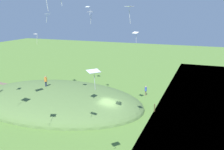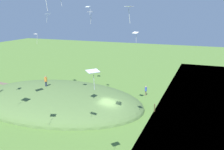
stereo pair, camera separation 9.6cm
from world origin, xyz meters
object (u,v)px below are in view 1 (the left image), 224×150
at_px(kite_8, 36,35).
at_px(kite_15, 129,8).
at_px(kite_7, 94,72).
at_px(kite_13, 88,7).
at_px(kite_1, 47,14).
at_px(kite_4, 91,12).
at_px(person_on_hilltop, 146,89).
at_px(person_walking_path, 46,80).
at_px(mooring_post, 155,108).
at_px(kite_10, 135,33).

bearing_deg(kite_8, kite_15, 152.78).
height_order(kite_7, kite_13, kite_13).
bearing_deg(kite_1, kite_15, 146.00).
xyz_separation_m(kite_4, kite_15, (-7.07, 6.41, 0.43)).
height_order(kite_8, kite_15, kite_15).
distance_m(person_on_hilltop, kite_8, 20.00).
bearing_deg(kite_13, kite_7, 117.43).
bearing_deg(kite_15, person_on_hilltop, -82.74).
height_order(person_walking_path, mooring_post, person_walking_path).
xyz_separation_m(person_walking_path, kite_1, (1.06, -3.02, 9.99)).
bearing_deg(person_walking_path, kite_10, 117.92).
bearing_deg(person_walking_path, kite_8, -81.29).
distance_m(kite_1, kite_10, 15.87).
relative_size(kite_1, kite_15, 0.87).
bearing_deg(kite_7, person_on_hilltop, -85.92).
height_order(person_on_hilltop, kite_13, kite_13).
xyz_separation_m(kite_1, kite_4, (-10.26, 5.29, 0.34)).
height_order(person_walking_path, kite_15, kite_15).
distance_m(kite_10, kite_15, 9.59).
bearing_deg(kite_4, person_on_hilltop, -114.25).
distance_m(person_on_hilltop, kite_7, 25.69).
distance_m(person_on_hilltop, kite_10, 13.17).
height_order(person_walking_path, kite_7, kite_7).
distance_m(kite_4, kite_8, 11.71).
distance_m(person_walking_path, mooring_post, 17.35).
bearing_deg(kite_4, kite_7, 116.36).
relative_size(kite_10, kite_13, 1.11).
distance_m(kite_10, kite_13, 8.32).
relative_size(person_walking_path, mooring_post, 1.46).
xyz_separation_m(kite_4, kite_13, (2.32, -3.87, 0.66)).
bearing_deg(kite_7, mooring_post, -93.82).
distance_m(kite_8, kite_13, 9.50).
relative_size(kite_7, kite_10, 1.06).
distance_m(kite_7, kite_15, 8.29).
relative_size(kite_8, kite_13, 1.28).
xyz_separation_m(kite_7, kite_13, (8.91, -17.17, 4.81)).
distance_m(person_walking_path, kite_15, 21.34).
height_order(kite_13, mooring_post, kite_13).
bearing_deg(kite_4, kite_10, -154.38).
bearing_deg(mooring_post, person_on_hilltop, -66.03).
xyz_separation_m(kite_8, kite_15, (-17.91, 9.21, 3.83)).
distance_m(person_on_hilltop, kite_13, 16.79).
distance_m(kite_8, kite_15, 20.51).
height_order(person_on_hilltop, kite_8, kite_8).
xyz_separation_m(kite_8, kite_10, (-16.04, 0.32, 0.77)).
bearing_deg(kite_10, kite_7, 95.08).
bearing_deg(mooring_post, kite_13, 2.46).
height_order(person_walking_path, kite_1, kite_1).
bearing_deg(person_on_hilltop, kite_1, 178.32).
height_order(kite_8, kite_10, kite_10).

